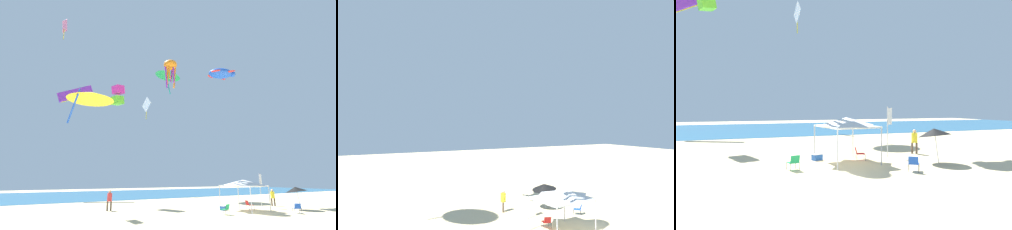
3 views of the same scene
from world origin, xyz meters
The scene contains 6 objects.
canopy_tent centered at (2.52, 3.29, 2.40)m, with size 3.21×3.76×2.71m.
beach_umbrella centered at (7.34, 1.30, 1.83)m, with size 2.00×2.01×2.25m.
folding_chair_facing_ocean centered at (4.88, -0.23, 0.47)m, with size 0.79×0.81×0.82m.
folding_chair_near_cooler centered at (3.52, 3.73, 0.47)m, with size 0.74×0.66×0.82m.
banner_flag centered at (5.80, 4.07, 2.02)m, with size 0.36×0.06×3.36m.
person_beachcomber centered at (8.22, 4.61, 1.02)m, with size 0.43×0.41×1.73m.
Camera 2 is at (-13.25, 15.58, 7.08)m, focal length 32.24 mm.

